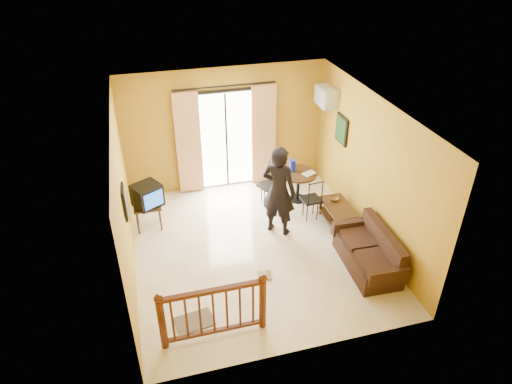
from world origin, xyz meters
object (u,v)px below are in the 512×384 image
object	(u,v)px
coffee_table	(338,212)
television	(147,195)
standing_person	(279,191)
dining_table	(298,179)
sofa	(370,254)

from	to	relation	value
coffee_table	television	bearing A→B (deg)	167.01
television	standing_person	distance (m)	2.58
coffee_table	standing_person	world-z (taller)	standing_person
standing_person	coffee_table	bearing A→B (deg)	-142.44
television	dining_table	distance (m)	3.25
television	coffee_table	size ratio (longest dim) A/B	0.72
coffee_table	sofa	distance (m)	1.41
dining_table	standing_person	size ratio (longest dim) A/B	0.43
sofa	standing_person	distance (m)	2.05
coffee_table	sofa	xyz separation A→B (m)	(-0.00, -1.41, 0.01)
dining_table	standing_person	bearing A→B (deg)	-127.87
television	sofa	xyz separation A→B (m)	(3.72, -2.27, -0.48)
television	sofa	size ratio (longest dim) A/B	0.41
television	dining_table	size ratio (longest dim) A/B	0.82
standing_person	sofa	bearing A→B (deg)	170.95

